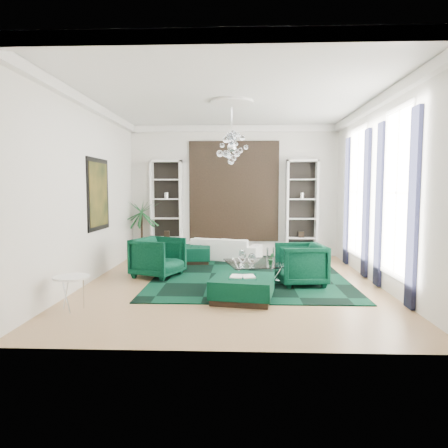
{
  "coord_description": "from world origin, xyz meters",
  "views": [
    {
      "loc": [
        0.16,
        -8.19,
        1.97
      ],
      "look_at": [
        -0.17,
        0.5,
        1.21
      ],
      "focal_mm": 32.0,
      "sensor_mm": 36.0,
      "label": 1
    }
  ],
  "objects_px": {
    "armchair_left": "(158,257)",
    "ottoman_side": "(192,254)",
    "sofa": "(223,249)",
    "ottoman_front": "(243,288)",
    "coffee_table": "(256,272)",
    "palm": "(142,221)",
    "armchair_right": "(301,264)",
    "side_table": "(72,294)"
  },
  "relations": [
    {
      "from": "armchair_left",
      "to": "ottoman_side",
      "type": "xyz_separation_m",
      "value": [
        0.54,
        1.78,
        -0.22
      ]
    },
    {
      "from": "sofa",
      "to": "ottoman_front",
      "type": "xyz_separation_m",
      "value": [
        0.53,
        -4.1,
        -0.1
      ]
    },
    {
      "from": "sofa",
      "to": "ottoman_side",
      "type": "bearing_deg",
      "value": 47.15
    },
    {
      "from": "coffee_table",
      "to": "ottoman_side",
      "type": "relative_size",
      "value": 1.21
    },
    {
      "from": "ottoman_side",
      "to": "palm",
      "type": "relative_size",
      "value": 0.46
    },
    {
      "from": "coffee_table",
      "to": "ottoman_front",
      "type": "distance_m",
      "value": 1.49
    },
    {
      "from": "palm",
      "to": "coffee_table",
      "type": "bearing_deg",
      "value": -42.7
    },
    {
      "from": "sofa",
      "to": "coffee_table",
      "type": "bearing_deg",
      "value": 122.95
    },
    {
      "from": "armchair_left",
      "to": "armchair_right",
      "type": "xyz_separation_m",
      "value": [
        3.08,
        -0.64,
        -0.01
      ]
    },
    {
      "from": "armchair_left",
      "to": "ottoman_side",
      "type": "bearing_deg",
      "value": 5.5
    },
    {
      "from": "armchair_left",
      "to": "palm",
      "type": "xyz_separation_m",
      "value": [
        -0.99,
        2.56,
        0.62
      ]
    },
    {
      "from": "armchair_right",
      "to": "coffee_table",
      "type": "xyz_separation_m",
      "value": [
        -0.9,
        0.28,
        -0.22
      ]
    },
    {
      "from": "sofa",
      "to": "armchair_right",
      "type": "relative_size",
      "value": 2.24
    },
    {
      "from": "sofa",
      "to": "side_table",
      "type": "xyz_separation_m",
      "value": [
        -2.25,
        -4.81,
        -0.03
      ]
    },
    {
      "from": "armchair_right",
      "to": "palm",
      "type": "height_order",
      "value": "palm"
    },
    {
      "from": "palm",
      "to": "armchair_right",
      "type": "bearing_deg",
      "value": -38.18
    },
    {
      "from": "side_table",
      "to": "ottoman_front",
      "type": "bearing_deg",
      "value": 14.25
    },
    {
      "from": "coffee_table",
      "to": "side_table",
      "type": "distance_m",
      "value": 3.76
    },
    {
      "from": "palm",
      "to": "side_table",
      "type": "bearing_deg",
      "value": -88.88
    },
    {
      "from": "coffee_table",
      "to": "ottoman_front",
      "type": "xyz_separation_m",
      "value": [
        -0.3,
        -1.46,
        0.0
      ]
    },
    {
      "from": "ottoman_side",
      "to": "side_table",
      "type": "distance_m",
      "value": 4.54
    },
    {
      "from": "coffee_table",
      "to": "ottoman_front",
      "type": "bearing_deg",
      "value": -101.56
    },
    {
      "from": "armchair_left",
      "to": "side_table",
      "type": "relative_size",
      "value": 1.71
    },
    {
      "from": "sofa",
      "to": "ottoman_front",
      "type": "height_order",
      "value": "sofa"
    },
    {
      "from": "ottoman_side",
      "to": "coffee_table",
      "type": "bearing_deg",
      "value": -52.6
    },
    {
      "from": "sofa",
      "to": "armchair_right",
      "type": "bearing_deg",
      "value": 136.23
    },
    {
      "from": "armchair_left",
      "to": "ottoman_front",
      "type": "bearing_deg",
      "value": -111.62
    },
    {
      "from": "sofa",
      "to": "armchair_left",
      "type": "bearing_deg",
      "value": 74.79
    },
    {
      "from": "armchair_right",
      "to": "ottoman_side",
      "type": "relative_size",
      "value": 0.96
    },
    {
      "from": "ottoman_side",
      "to": "side_table",
      "type": "bearing_deg",
      "value": -108.44
    },
    {
      "from": "armchair_left",
      "to": "ottoman_side",
      "type": "distance_m",
      "value": 1.87
    },
    {
      "from": "coffee_table",
      "to": "palm",
      "type": "distance_m",
      "value": 4.4
    },
    {
      "from": "sofa",
      "to": "ottoman_front",
      "type": "relative_size",
      "value": 2.02
    },
    {
      "from": "armchair_left",
      "to": "ottoman_side",
      "type": "relative_size",
      "value": 0.99
    },
    {
      "from": "side_table",
      "to": "sofa",
      "type": "bearing_deg",
      "value": 64.95
    },
    {
      "from": "armchair_left",
      "to": "armchair_right",
      "type": "height_order",
      "value": "armchair_left"
    },
    {
      "from": "ottoman_side",
      "to": "palm",
      "type": "height_order",
      "value": "palm"
    },
    {
      "from": "palm",
      "to": "sofa",
      "type": "bearing_deg",
      "value": -7.02
    },
    {
      "from": "armchair_left",
      "to": "armchair_right",
      "type": "relative_size",
      "value": 1.03
    },
    {
      "from": "armchair_left",
      "to": "side_table",
      "type": "bearing_deg",
      "value": -176.91
    },
    {
      "from": "side_table",
      "to": "coffee_table",
      "type": "bearing_deg",
      "value": 35.16
    },
    {
      "from": "sofa",
      "to": "coffee_table",
      "type": "height_order",
      "value": "sofa"
    }
  ]
}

